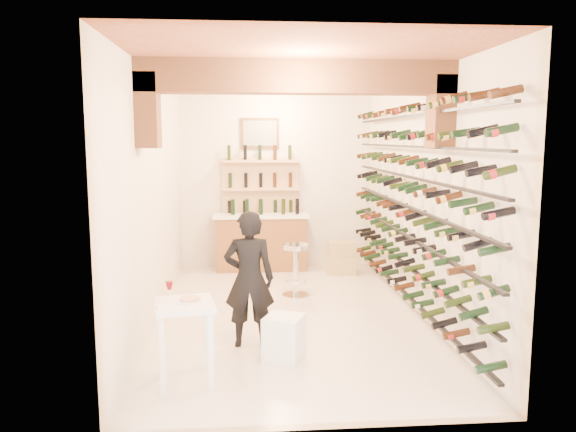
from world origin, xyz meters
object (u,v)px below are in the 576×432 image
object	(u,v)px
chrome_barstool	(296,266)
wine_rack	(404,199)
white_stool	(284,338)
tasting_table	(185,317)
person	(249,279)
back_counter	(261,240)
crate_lower	(341,265)

from	to	relation	value
chrome_barstool	wine_rack	bearing A→B (deg)	-31.72
wine_rack	white_stool	world-z (taller)	wine_rack
tasting_table	person	world-z (taller)	person
wine_rack	white_stool	distance (m)	2.64
wine_rack	person	xyz separation A→B (m)	(-2.08, -1.09, -0.77)
back_counter	person	size ratio (longest dim) A/B	1.09
tasting_table	chrome_barstool	size ratio (longest dim) A/B	1.21
white_stool	back_counter	bearing A→B (deg)	91.53
crate_lower	white_stool	bearing A→B (deg)	-109.01
white_stool	person	size ratio (longest dim) A/B	0.30
chrome_barstool	white_stool	bearing A→B (deg)	-98.41
chrome_barstool	crate_lower	bearing A→B (deg)	55.48
tasting_table	back_counter	bearing A→B (deg)	69.40
person	chrome_barstool	distance (m)	2.09
wine_rack	tasting_table	world-z (taller)	wine_rack
back_counter	chrome_barstool	world-z (taller)	back_counter
person	wine_rack	bearing A→B (deg)	-150.16
person	chrome_barstool	xyz separation A→B (m)	(0.71, 1.93, -0.32)
person	chrome_barstool	bearing A→B (deg)	-107.94
back_counter	crate_lower	world-z (taller)	back_counter
wine_rack	white_stool	bearing A→B (deg)	-138.63
white_stool	chrome_barstool	world-z (taller)	chrome_barstool
wine_rack	chrome_barstool	bearing A→B (deg)	148.28
back_counter	chrome_barstool	bearing A→B (deg)	-75.65
white_stool	chrome_barstool	xyz separation A→B (m)	(0.35, 2.36, 0.23)
person	crate_lower	world-z (taller)	person
white_stool	crate_lower	size ratio (longest dim) A/B	0.94
wine_rack	person	world-z (taller)	wine_rack
back_counter	crate_lower	size ratio (longest dim) A/B	3.36
white_stool	person	bearing A→B (deg)	130.35
person	tasting_table	bearing A→B (deg)	57.62
back_counter	wine_rack	bearing A→B (deg)	-55.34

